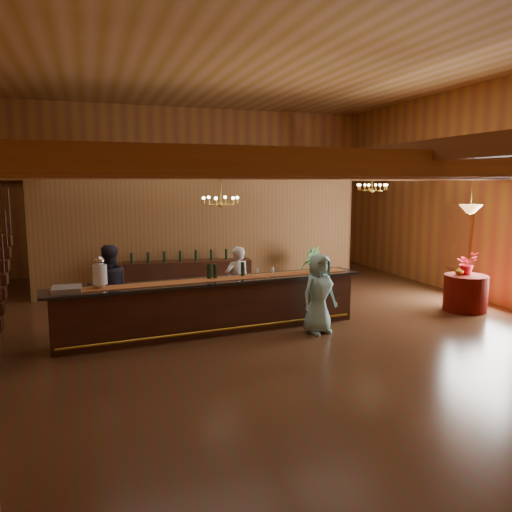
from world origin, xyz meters
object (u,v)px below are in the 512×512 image
object	(u,v)px
backbar_shelf	(189,278)
floor_plant	(308,267)
raffle_drum	(317,264)
chandelier_left	(221,200)
guest	(319,294)
staff_second	(109,288)
pendant_lamp	(471,209)
bartender	(237,283)
chandelier_right	(372,187)
round_table	(465,293)
tasting_bar	(213,306)
beverage_dispenser	(100,273)

from	to	relation	value
backbar_shelf	floor_plant	distance (m)	3.41
raffle_drum	chandelier_left	xyz separation A→B (m)	(-1.90, 0.95, 1.37)
guest	raffle_drum	bearing A→B (deg)	53.14
guest	floor_plant	distance (m)	4.25
raffle_drum	staff_second	distance (m)	4.40
pendant_lamp	bartender	world-z (taller)	pendant_lamp
bartender	staff_second	world-z (taller)	staff_second
chandelier_left	floor_plant	size ratio (longest dim) A/B	0.65
raffle_drum	bartender	size ratio (longest dim) A/B	0.21
backbar_shelf	chandelier_right	world-z (taller)	chandelier_right
raffle_drum	chandelier_left	bearing A→B (deg)	153.42
chandelier_left	bartender	xyz separation A→B (m)	(0.28, -0.29, -1.81)
bartender	guest	world-z (taller)	bartender
guest	round_table	bearing A→B (deg)	-7.17
tasting_bar	staff_second	bearing A→B (deg)	154.02
raffle_drum	round_table	bearing A→B (deg)	-5.95
pendant_lamp	guest	bearing A→B (deg)	-173.17
backbar_shelf	chandelier_right	distance (m)	5.50
tasting_bar	beverage_dispenser	size ratio (longest dim) A/B	10.80
chandelier_left	bartender	size ratio (longest dim) A/B	0.49
pendant_lamp	staff_second	bearing A→B (deg)	172.83
bartender	staff_second	xyz separation A→B (m)	(-2.72, -0.04, 0.08)
chandelier_left	chandelier_right	xyz separation A→B (m)	(4.49, 1.15, 0.26)
staff_second	beverage_dispenser	bearing A→B (deg)	74.14
backbar_shelf	floor_plant	world-z (taller)	floor_plant
backbar_shelf	staff_second	world-z (taller)	staff_second
beverage_dispenser	staff_second	distance (m)	1.03
beverage_dispenser	staff_second	bearing A→B (deg)	79.15
chandelier_left	staff_second	bearing A→B (deg)	-172.43
tasting_bar	backbar_shelf	xyz separation A→B (m)	(0.17, 3.44, -0.08)
floor_plant	staff_second	bearing A→B (deg)	-156.13
backbar_shelf	round_table	bearing A→B (deg)	-25.21
staff_second	chandelier_right	bearing A→B (deg)	-173.03
round_table	bartender	bearing A→B (deg)	168.83
guest	tasting_bar	bearing A→B (deg)	146.13
round_table	chandelier_right	bearing A→B (deg)	113.54
backbar_shelf	staff_second	distance (m)	3.45
floor_plant	pendant_lamp	bearing A→B (deg)	-54.50
backbar_shelf	chandelier_left	bearing A→B (deg)	-75.94
bartender	staff_second	bearing A→B (deg)	-11.25
bartender	round_table	bearing A→B (deg)	156.81
backbar_shelf	guest	world-z (taller)	guest
staff_second	bartender	bearing A→B (deg)	175.76
pendant_lamp	guest	size ratio (longest dim) A/B	0.56
bartender	guest	distance (m)	1.98
staff_second	backbar_shelf	bearing A→B (deg)	-133.77
backbar_shelf	guest	bearing A→B (deg)	-59.41
chandelier_left	chandelier_right	world-z (taller)	same
beverage_dispenser	backbar_shelf	world-z (taller)	beverage_dispenser
chandelier_left	backbar_shelf	bearing A→B (deg)	97.17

